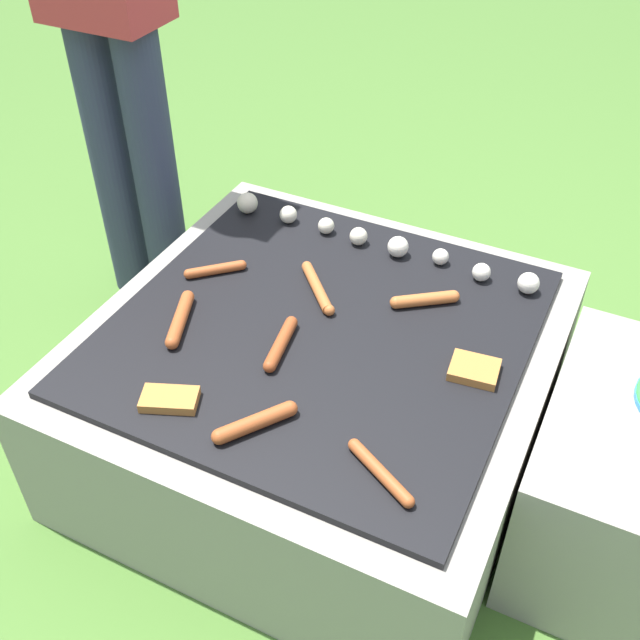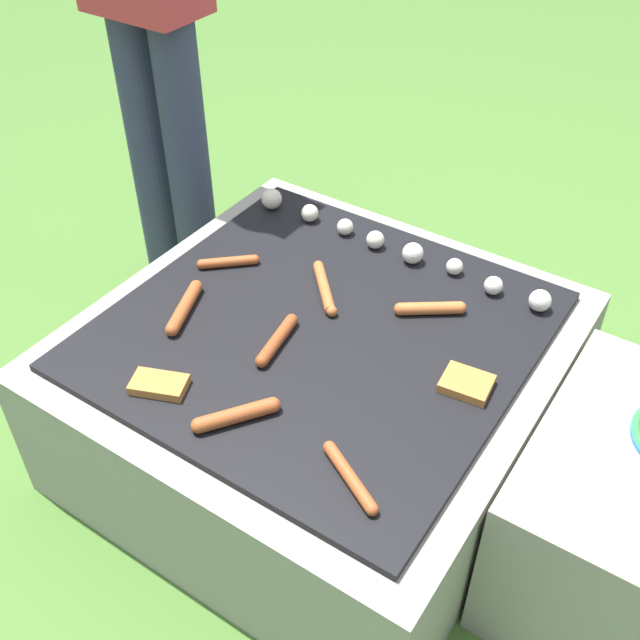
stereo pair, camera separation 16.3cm
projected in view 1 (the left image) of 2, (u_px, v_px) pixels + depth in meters
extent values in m
plane|color=#47702D|center=(320.00, 444.00, 1.89)|extent=(14.00, 14.00, 0.00)
cube|color=gray|center=(320.00, 393.00, 1.77)|extent=(0.99, 0.99, 0.38)
cube|color=black|center=(320.00, 330.00, 1.65)|extent=(0.87, 0.87, 0.02)
cylinder|color=#2D334C|center=(113.00, 165.00, 2.14)|extent=(0.12, 0.12, 0.84)
cylinder|color=#2D334C|center=(156.00, 177.00, 2.09)|extent=(0.12, 0.12, 0.84)
cylinder|color=#A34C23|center=(255.00, 422.00, 1.41)|extent=(0.11, 0.14, 0.03)
sphere|color=#A34C23|center=(290.00, 409.00, 1.43)|extent=(0.03, 0.03, 0.03)
sphere|color=#A34C23|center=(219.00, 437.00, 1.38)|extent=(0.03, 0.03, 0.03)
cylinder|color=#A34C23|center=(215.00, 269.00, 1.78)|extent=(0.11, 0.10, 0.02)
sphere|color=#A34C23|center=(242.00, 265.00, 1.80)|extent=(0.02, 0.02, 0.02)
sphere|color=#A34C23|center=(189.00, 274.00, 1.77)|extent=(0.02, 0.02, 0.02)
cylinder|color=#93421E|center=(281.00, 344.00, 1.58)|extent=(0.05, 0.15, 0.03)
sphere|color=#93421E|center=(270.00, 366.00, 1.53)|extent=(0.03, 0.03, 0.03)
sphere|color=#93421E|center=(291.00, 322.00, 1.63)|extent=(0.03, 0.03, 0.03)
cylinder|color=#B7602D|center=(425.00, 299.00, 1.69)|extent=(0.13, 0.10, 0.03)
sphere|color=#B7602D|center=(396.00, 303.00, 1.68)|extent=(0.03, 0.03, 0.03)
sphere|color=#B7602D|center=(453.00, 296.00, 1.70)|extent=(0.03, 0.03, 0.03)
cylinder|color=#A34C23|center=(380.00, 472.00, 1.32)|extent=(0.15, 0.09, 0.02)
sphere|color=#A34C23|center=(408.00, 502.00, 1.27)|extent=(0.02, 0.02, 0.02)
sphere|color=#A34C23|center=(354.00, 445.00, 1.37)|extent=(0.02, 0.02, 0.02)
cylinder|color=#A34C23|center=(180.00, 319.00, 1.64)|extent=(0.08, 0.16, 0.03)
sphere|color=#A34C23|center=(188.00, 297.00, 1.70)|extent=(0.03, 0.03, 0.03)
sphere|color=#A34C23|center=(172.00, 343.00, 1.58)|extent=(0.03, 0.03, 0.03)
cylinder|color=#B7602D|center=(317.00, 287.00, 1.73)|extent=(0.13, 0.14, 0.03)
sphere|color=#B7602D|center=(328.00, 310.00, 1.67)|extent=(0.03, 0.03, 0.03)
sphere|color=#B7602D|center=(307.00, 266.00, 1.79)|extent=(0.03, 0.03, 0.03)
cube|color=#B27033|center=(474.00, 370.00, 1.52)|extent=(0.11, 0.09, 0.02)
cube|color=#B27033|center=(170.00, 399.00, 1.46)|extent=(0.13, 0.10, 0.02)
sphere|color=beige|center=(247.00, 203.00, 1.98)|extent=(0.06, 0.06, 0.06)
sphere|color=beige|center=(288.00, 215.00, 1.95)|extent=(0.05, 0.05, 0.05)
sphere|color=beige|center=(326.00, 226.00, 1.91)|extent=(0.04, 0.04, 0.04)
sphere|color=beige|center=(358.00, 236.00, 1.87)|extent=(0.05, 0.05, 0.05)
sphere|color=silver|center=(398.00, 247.00, 1.83)|extent=(0.05, 0.05, 0.05)
sphere|color=silver|center=(441.00, 257.00, 1.81)|extent=(0.04, 0.04, 0.04)
sphere|color=silver|center=(481.00, 272.00, 1.76)|extent=(0.04, 0.04, 0.04)
sphere|color=silver|center=(528.00, 283.00, 1.72)|extent=(0.05, 0.05, 0.05)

